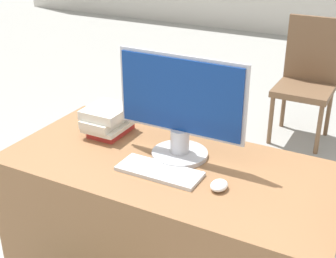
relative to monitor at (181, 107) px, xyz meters
name	(u,v)px	position (x,y,z in m)	size (l,w,h in m)	color
desk	(171,235)	(0.00, -0.08, -0.61)	(1.47, 0.70, 0.76)	#8C603D
monitor	(181,107)	(0.00, 0.00, 0.00)	(0.58, 0.25, 0.46)	#B7B7BC
keyboard	(159,171)	(-0.01, -0.17, -0.22)	(0.36, 0.14, 0.02)	silver
mouse	(219,185)	(0.26, -0.17, -0.21)	(0.07, 0.09, 0.04)	white
book_stack	(108,120)	(-0.41, 0.04, -0.16)	(0.19, 0.23, 0.14)	#B72D28
far_chair	(308,75)	(0.11, 2.07, -0.45)	(0.44, 0.44, 0.98)	brown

